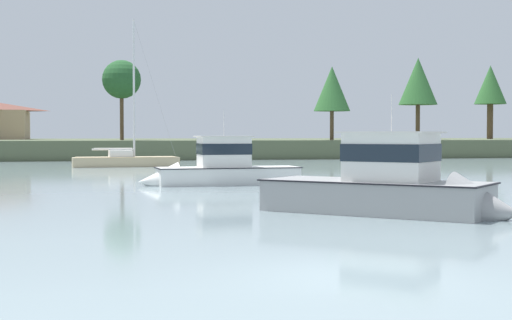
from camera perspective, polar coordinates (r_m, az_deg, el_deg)
ground_plane at (r=15.11m, az=7.22°, el=-8.43°), size 447.08×447.08×0.00m
far_shore_bank at (r=100.15m, az=-9.77°, el=0.94°), size 201.19×41.78×2.06m
sailboat_sand at (r=64.98m, az=-9.67°, el=-0.26°), size 8.86×2.84×12.88m
cruiser_grey at (r=26.32m, az=10.66°, el=-2.62°), size 8.15×8.05×5.06m
cruiser_white at (r=41.16m, az=-3.15°, el=-1.00°), size 8.79×2.66×4.85m
shore_tree_right_mid at (r=111.26m, az=17.04°, el=5.29°), size 4.38×4.38×10.20m
shore_tree_left_mid at (r=86.99m, az=5.67°, el=5.28°), size 4.12×4.12×8.31m
shore_tree_inland_a at (r=88.11m, az=-9.97°, el=5.90°), size 4.35×4.35×9.03m
shore_tree_inland_c at (r=95.44m, az=11.96°, el=5.73°), size 4.66×4.66×9.95m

